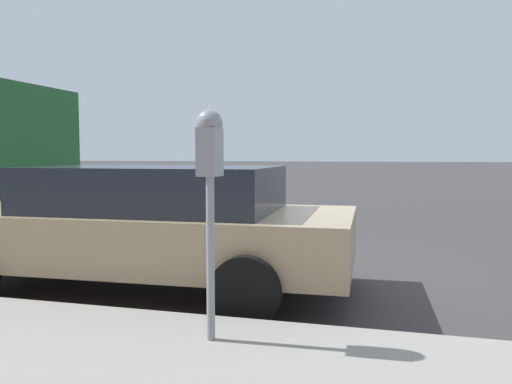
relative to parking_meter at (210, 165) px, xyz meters
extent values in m
plane|color=#3D3A3A|center=(2.72, 0.15, -1.44)|extent=(220.00, 220.00, 0.00)
cylinder|color=gray|center=(0.00, 0.00, -0.67)|extent=(0.06, 0.06, 1.19)
cube|color=gray|center=(0.00, 0.00, 0.09)|extent=(0.20, 0.14, 0.34)
sphere|color=gray|center=(0.00, 0.00, 0.29)|extent=(0.19, 0.19, 0.19)
cube|color=#B21919|center=(0.11, 0.00, 0.05)|extent=(0.01, 0.11, 0.12)
cube|color=black|center=(0.11, 0.00, 0.17)|extent=(0.01, 0.10, 0.08)
cube|color=tan|center=(1.75, 1.45, -0.84)|extent=(2.08, 4.76, 0.58)
cube|color=#232833|center=(1.76, 1.26, -0.30)|extent=(1.79, 2.69, 0.49)
cylinder|color=black|center=(2.67, 2.94, -1.12)|extent=(0.24, 0.65, 0.64)
cylinder|color=black|center=(0.83, -0.04, -1.12)|extent=(0.24, 0.65, 0.64)
cylinder|color=black|center=(2.76, 0.02, -1.12)|extent=(0.24, 0.65, 0.64)
cylinder|color=black|center=(6.57, 6.64, -0.92)|extent=(0.33, 1.05, 1.04)
camera|label=1|loc=(-3.34, -1.21, 0.07)|focal=35.00mm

